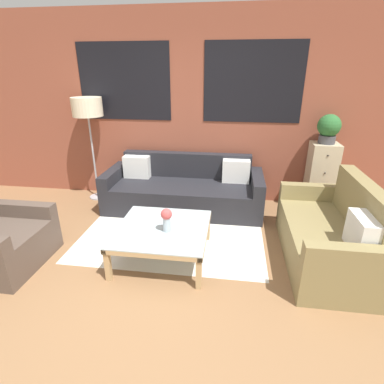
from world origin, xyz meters
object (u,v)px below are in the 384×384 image
Objects in this scene: couch_dark at (184,191)px; flower_vase at (167,218)px; coffee_table at (163,232)px; floor_lamp at (87,111)px; drawer_cabinet at (320,177)px; settee_vintage at (330,236)px; potted_plant at (329,128)px.

couch_dark reaches higher than flower_vase.
coffee_table is at bearing 134.97° from flower_vase.
couch_dark is 1.45× the size of floor_lamp.
drawer_cabinet is at bearing 40.31° from flower_vase.
settee_vintage is 1.78m from flower_vase.
couch_dark is 5.73× the size of potted_plant.
drawer_cabinet reaches higher than coffee_table.
couch_dark is 2.13m from settee_vintage.
drawer_cabinet reaches higher than couch_dark.
flower_vase is (-1.74, -0.27, 0.23)m from settee_vintage.
floor_lamp is 3.59m from drawer_cabinet.
flower_vase is at bearing -139.69° from drawer_cabinet.
coffee_table is 3.79× the size of flower_vase.
flower_vase is (-1.94, -1.65, -0.69)m from potted_plant.
floor_lamp is 6.12× the size of flower_vase.
flower_vase is (-1.94, -1.65, 0.03)m from drawer_cabinet.
couch_dark is at bearing 89.44° from coffee_table.
couch_dark is at bearing 92.14° from flower_vase.
couch_dark is 1.44m from flower_vase.
couch_dark is 1.87m from floor_lamp.
coffee_table is 2.45× the size of potted_plant.
flower_vase is at bearing -139.69° from potted_plant.
couch_dark is 2.28× the size of drawer_cabinet.
floor_lamp reaches higher than coffee_table.
couch_dark is at bearing -7.26° from floor_lamp.
settee_vintage is 3.96× the size of potted_plant.
flower_vase is at bearing -46.31° from floor_lamp.
settee_vintage is 1.00× the size of floor_lamp.
settee_vintage is at bearing 8.66° from flower_vase.
settee_vintage is 1.58× the size of drawer_cabinet.
settee_vintage is 1.82m from coffee_table.
floor_lamp is 2.38m from flower_vase.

